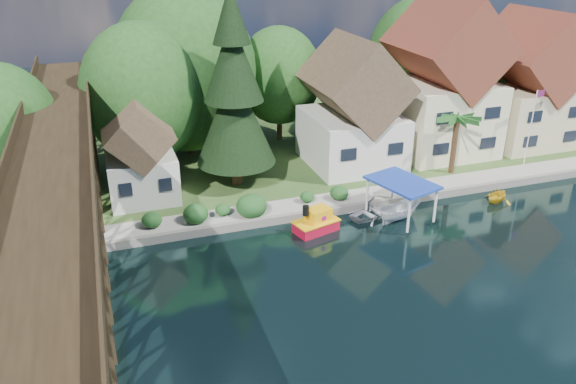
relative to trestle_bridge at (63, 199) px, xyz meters
name	(u,v)px	position (x,y,z in m)	size (l,w,h in m)	color
ground	(355,276)	(16.00, -5.17, -5.35)	(140.00, 140.00, 0.00)	black
bank	(227,116)	(16.00, 28.83, -5.10)	(140.00, 52.00, 0.50)	#27451B
seawall	(358,207)	(20.00, 2.83, -5.04)	(60.00, 0.40, 0.62)	slate
promenade	(374,194)	(22.00, 4.13, -4.82)	(50.00, 2.60, 0.06)	gray
trestle_bridge	(63,199)	(0.00, 0.00, 0.00)	(4.12, 44.18, 9.30)	black
house_left	(353,112)	(23.00, 10.83, -0.21)	(7.64, 8.64, 11.02)	silver
house_center	(442,87)	(32.00, 11.33, 1.07)	(8.65, 9.18, 13.89)	beige
house_right	(527,88)	(41.00, 10.83, 0.43)	(8.15, 8.64, 12.45)	#CABB91
shed	(140,157)	(5.00, 9.33, -1.52)	(5.09, 5.40, 7.85)	silver
bg_trees	(267,79)	(17.00, 16.08, 1.94)	(49.90, 13.30, 10.57)	#382314
shrubs	(242,205)	(11.40, 4.09, -4.12)	(15.76, 2.47, 1.70)	#174219
conifer	(234,94)	(12.42, 9.69, 2.57)	(6.26, 6.26, 15.40)	#382314
palm_tree	(457,120)	(30.19, 6.08, -0.25)	(4.93, 4.93, 5.27)	#382314
flagpole	(533,120)	(37.39, 5.52, -0.76)	(1.03, 0.29, 6.67)	white
tugboat	(317,222)	(15.89, 0.91, -4.67)	(3.46, 2.47, 2.26)	#AB0B25
boat_white_a	(372,212)	(20.58, 1.69, -4.98)	(2.57, 3.60, 0.74)	silver
boat_canopy	(400,203)	(22.22, 0.58, -4.04)	(4.46, 5.46, 3.05)	white
boat_yellow	(498,194)	(30.93, 0.83, -4.69)	(2.16, 2.50, 1.32)	gold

